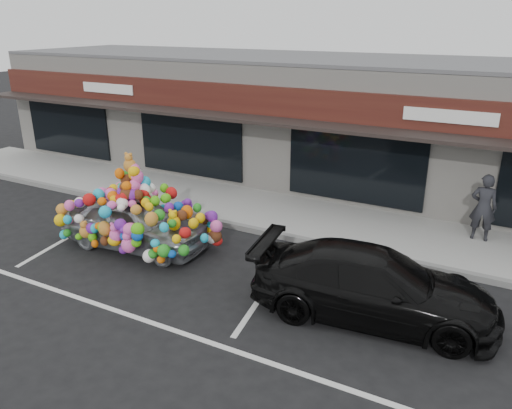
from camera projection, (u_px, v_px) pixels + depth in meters
The scene contains 10 objects.
ground at pixel (165, 260), 12.27m from camera, with size 90.00×90.00×0.00m, color black.
shop_building at pixel (302, 116), 18.49m from camera, with size 24.00×7.20×4.31m.
sidewalk at pixel (244, 206), 15.55m from camera, with size 26.00×3.00×0.15m, color #9B9B96.
kerb at pixel (219, 223), 14.31m from camera, with size 26.00×0.18×0.16m, color slate.
parking_stripe_left at pixel (77, 232), 13.84m from camera, with size 0.12×4.40×0.01m, color silver.
parking_stripe_mid at pixel (270, 283), 11.20m from camera, with size 0.12×4.40×0.01m, color silver.
lane_line at pixel (174, 330), 9.48m from camera, with size 14.00×0.12×0.01m, color silver.
toy_car at pixel (135, 217), 12.71m from camera, with size 2.84×4.28×2.42m.
black_sedan at pixel (373, 285), 9.73m from camera, with size 4.76×1.94×1.38m, color black.
pedestrian_a at pixel (483, 207), 12.76m from camera, with size 0.65×0.42×1.77m, color black.
Camera 1 is at (7.15, -8.67, 5.57)m, focal length 35.00 mm.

